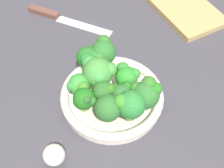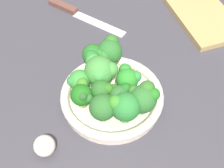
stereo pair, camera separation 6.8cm
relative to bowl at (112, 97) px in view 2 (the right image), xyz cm
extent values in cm
cube|color=#3D3B43|center=(3.04, 2.33, -3.09)|extent=(130.00, 130.00, 2.50)
cylinder|color=silver|center=(0.00, 0.00, -1.03)|extent=(22.49, 22.49, 1.62)
torus|color=silver|center=(0.00, 0.00, 0.77)|extent=(23.43, 23.43, 1.98)
cylinder|color=#92CF74|center=(9.14, 1.46, 2.81)|extent=(2.70, 2.70, 2.08)
sphere|color=#246622|center=(9.14, 1.46, 5.49)|extent=(5.06, 5.06, 5.06)
sphere|color=#21792C|center=(7.39, 2.36, 6.78)|extent=(3.03, 3.03, 3.03)
sphere|color=#28732A|center=(7.17, 1.80, 6.71)|extent=(2.70, 2.70, 2.70)
sphere|color=#247131|center=(8.10, 0.34, 6.30)|extent=(2.35, 2.35, 2.35)
cylinder|color=#77BC56|center=(-6.61, -4.30, 2.84)|extent=(2.39, 2.39, 2.14)
sphere|color=#2B692B|center=(-6.61, -4.30, 5.84)|extent=(5.95, 5.95, 5.95)
sphere|color=#316B25|center=(-5.54, -5.59, 7.47)|extent=(3.38, 3.38, 3.38)
sphere|color=#316C22|center=(-4.69, -3.04, 6.75)|extent=(2.41, 2.41, 2.41)
sphere|color=#23711F|center=(-7.26, -6.26, 7.40)|extent=(2.73, 2.73, 2.73)
cylinder|color=#82C657|center=(3.48, 1.81, 3.06)|extent=(2.22, 2.22, 2.59)
sphere|color=#3F8A3A|center=(3.48, 1.81, 6.52)|extent=(6.65, 6.65, 6.65)
sphere|color=#418B39|center=(2.07, -0.44, 7.17)|extent=(3.36, 3.36, 3.36)
sphere|color=#3D923F|center=(1.49, 2.24, 7.26)|extent=(3.50, 3.50, 3.50)
sphere|color=#368938|center=(5.89, 2.83, 7.01)|extent=(3.48, 3.48, 3.48)
cylinder|color=#99CF6A|center=(-5.69, 3.98, 2.79)|extent=(2.18, 2.18, 2.05)
sphere|color=#2B662A|center=(-5.69, 3.98, 5.63)|extent=(5.59, 5.59, 5.59)
sphere|color=#275C1D|center=(-4.95, 2.35, 6.11)|extent=(2.64, 2.64, 2.64)
sphere|color=#295B1F|center=(-5.77, 1.85, 6.63)|extent=(2.77, 2.77, 2.77)
cylinder|color=#87B452|center=(3.15, 6.36, 2.64)|extent=(2.57, 2.57, 1.76)
sphere|color=#388D37|center=(3.15, 6.36, 5.08)|extent=(4.81, 4.81, 4.81)
sphere|color=#3B7B27|center=(1.27, 6.22, 6.01)|extent=(2.66, 2.66, 2.66)
sphere|color=#2E7F35|center=(2.88, 8.01, 5.51)|extent=(2.37, 2.37, 2.37)
cylinder|color=#88C45B|center=(8.71, -2.45, 2.65)|extent=(2.49, 2.49, 1.77)
sphere|color=#296929|center=(8.71, -2.45, 5.50)|extent=(6.06, 6.06, 6.06)
sphere|color=#2F6F29|center=(7.28, -0.60, 5.95)|extent=(2.85, 2.85, 2.85)
sphere|color=#2E6823|center=(10.32, -3.47, 6.87)|extent=(3.53, 3.53, 3.53)
cylinder|color=#A2CC69|center=(-0.40, -3.38, 2.80)|extent=(2.24, 2.24, 2.07)
sphere|color=#2A8628|center=(-0.40, -3.38, 5.45)|extent=(4.97, 4.97, 4.97)
sphere|color=#2C8428|center=(1.68, -3.62, 6.28)|extent=(2.78, 2.78, 2.78)
sphere|color=#30853A|center=(-0.82, -5.20, 6.11)|extent=(2.44, 2.44, 2.44)
sphere|color=#2B8433|center=(1.27, -3.72, 6.73)|extent=(2.01, 2.01, 2.01)
cylinder|color=#7FBA4D|center=(-0.93, 7.11, 2.71)|extent=(1.91, 1.91, 1.88)
sphere|color=#1D6719|center=(-0.93, 7.11, 5.18)|extent=(4.72, 4.72, 4.72)
sphere|color=#265823|center=(-2.23, 7.07, 6.34)|extent=(1.97, 1.97, 1.97)
sphere|color=#266527|center=(-2.46, 5.96, 5.46)|extent=(1.97, 1.97, 1.97)
cylinder|color=#92CD5F|center=(-3.74, -0.28, 2.72)|extent=(2.34, 2.34, 1.90)
sphere|color=#2C622D|center=(-3.74, -0.28, 5.14)|extent=(4.51, 4.51, 4.51)
sphere|color=#2D671C|center=(-2.21, 0.38, 5.60)|extent=(2.45, 2.45, 2.45)
sphere|color=#19601E|center=(-3.25, -1.44, 5.71)|extent=(1.88, 1.88, 1.88)
sphere|color=#1E621E|center=(-3.22, -1.88, 6.27)|extent=(2.49, 2.49, 2.49)
cylinder|color=#90D866|center=(-1.45, 2.93, 3.02)|extent=(1.86, 1.86, 2.51)
sphere|color=#286124|center=(-1.45, 2.93, 5.70)|extent=(4.40, 4.40, 4.40)
sphere|color=#2C601E|center=(-0.14, 2.52, 6.20)|extent=(2.31, 2.31, 2.31)
sphere|color=#2C671D|center=(-2.23, 1.69, 6.55)|extent=(2.43, 2.43, 2.43)
sphere|color=#216226|center=(-1.56, 1.53, 5.99)|extent=(1.96, 1.96, 1.96)
cylinder|color=#76BD60|center=(-7.55, -0.25, 3.06)|extent=(2.19, 2.19, 2.59)
sphere|color=#297A32|center=(-7.55, -0.25, 6.29)|extent=(5.94, 5.94, 5.94)
sphere|color=#2F8731|center=(-5.66, -0.49, 6.93)|extent=(2.51, 2.51, 2.51)
sphere|color=#348327|center=(-6.70, 1.63, 7.55)|extent=(3.07, 3.07, 3.07)
cube|color=silver|center=(27.05, -5.50, -1.64)|extent=(15.07, 12.41, 0.40)
cube|color=brown|center=(37.60, 2.59, -1.09)|extent=(8.95, 7.59, 1.50)
cube|color=tan|center=(19.38, -34.97, -1.04)|extent=(24.10, 15.25, 1.60)
sphere|color=#EDE9CD|center=(-7.29, 17.04, 0.40)|extent=(4.47, 4.47, 4.47)
camera|label=1|loc=(-37.58, 20.39, 57.82)|focal=50.59mm
camera|label=2|loc=(-40.34, 14.17, 57.82)|focal=50.59mm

